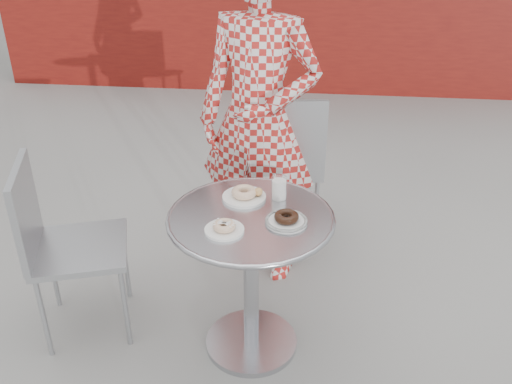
# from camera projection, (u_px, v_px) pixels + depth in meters

# --- Properties ---
(ground) EXTENTS (60.00, 60.00, 0.00)m
(ground) POSITION_uv_depth(u_px,v_px,m) (260.00, 337.00, 2.75)
(ground) COLOR #A2A09A
(ground) RESTS_ON ground
(bistro_table) EXTENTS (0.71, 0.71, 0.72)m
(bistro_table) POSITION_uv_depth(u_px,v_px,m) (251.00, 251.00, 2.45)
(bistro_table) COLOR silver
(bistro_table) RESTS_ON ground
(chair_far) EXTENTS (0.50, 0.50, 0.94)m
(chair_far) POSITION_uv_depth(u_px,v_px,m) (281.00, 192.00, 3.42)
(chair_far) COLOR #A1A4A9
(chair_far) RESTS_ON ground
(chair_left) EXTENTS (0.53, 0.52, 0.88)m
(chair_left) POSITION_uv_depth(u_px,v_px,m) (83.00, 280.00, 2.70)
(chair_left) COLOR #A1A4A9
(chair_left) RESTS_ON ground
(seated_person) EXTENTS (0.72, 0.57, 1.74)m
(seated_person) POSITION_uv_depth(u_px,v_px,m) (259.00, 121.00, 2.86)
(seated_person) COLOR #B31F1B
(seated_person) RESTS_ON ground
(plate_far) EXTENTS (0.19, 0.19, 0.05)m
(plate_far) POSITION_uv_depth(u_px,v_px,m) (245.00, 195.00, 2.49)
(plate_far) COLOR white
(plate_far) RESTS_ON bistro_table
(plate_near) EXTENTS (0.16, 0.16, 0.04)m
(plate_near) POSITION_uv_depth(u_px,v_px,m) (224.00, 228.00, 2.26)
(plate_near) COLOR white
(plate_near) RESTS_ON bistro_table
(plate_checker) EXTENTS (0.17, 0.17, 0.05)m
(plate_checker) POSITION_uv_depth(u_px,v_px,m) (286.00, 220.00, 2.31)
(plate_checker) COLOR white
(plate_checker) RESTS_ON bistro_table
(milk_cup) EXTENTS (0.07, 0.07, 0.11)m
(milk_cup) POSITION_uv_depth(u_px,v_px,m) (279.00, 188.00, 2.47)
(milk_cup) COLOR white
(milk_cup) RESTS_ON bistro_table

